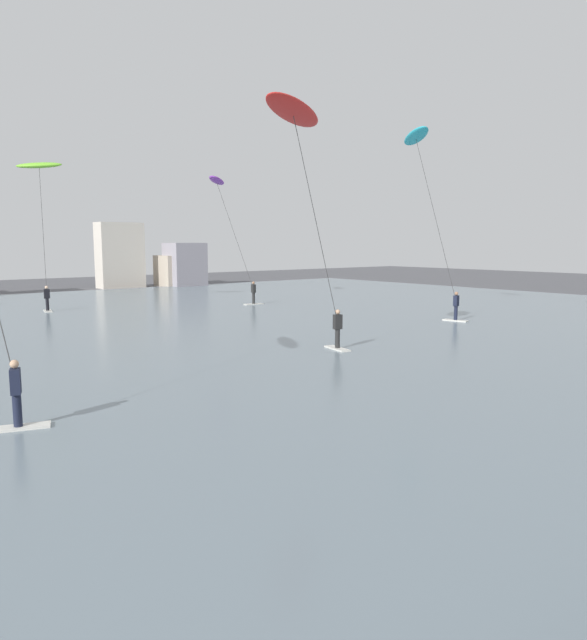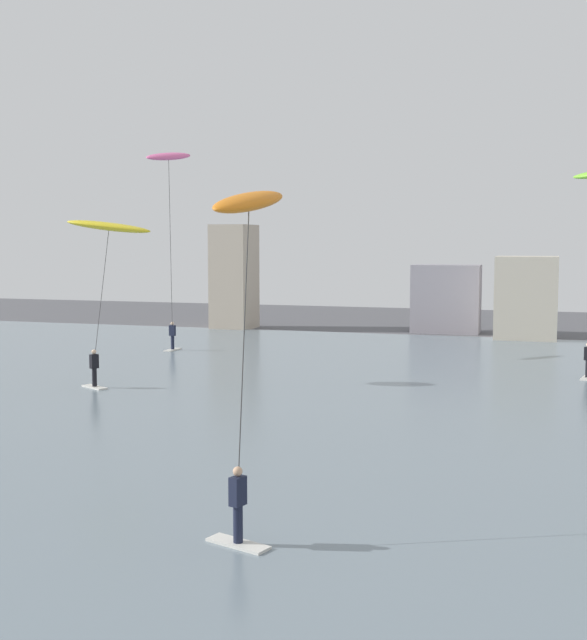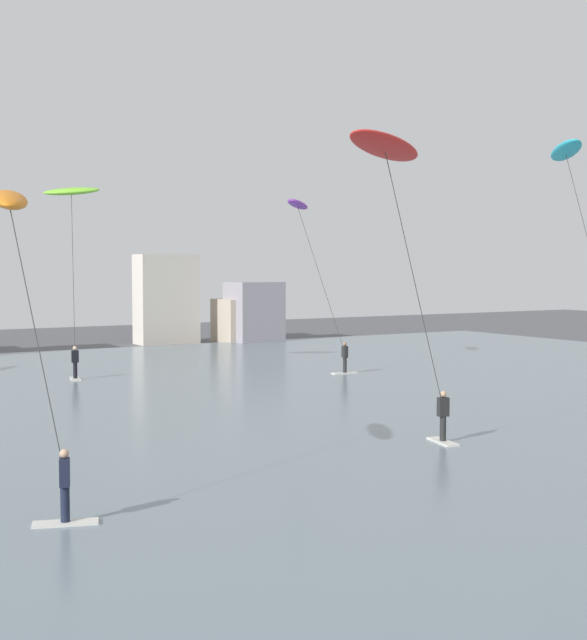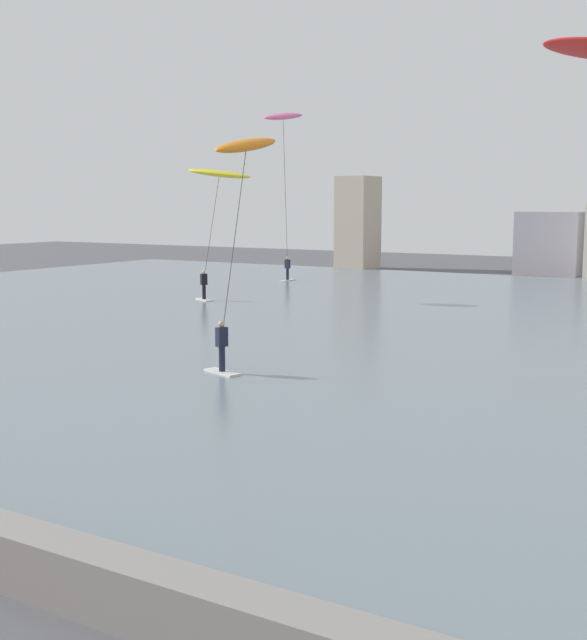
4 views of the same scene
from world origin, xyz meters
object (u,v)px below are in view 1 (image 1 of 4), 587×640
Objects in this scene: kitesurfer_lime at (40,181)px; kitesurfer_red at (297,129)px; kitesurfer_purple at (220,192)px; kitesurfer_cyan at (420,153)px.

kitesurfer_red is at bearing -83.10° from kitesurfer_lime.
kitesurfer_red is at bearing -114.40° from kitesurfer_purple.
kitesurfer_cyan is 13.81m from kitesurfer_red.
kitesurfer_cyan reaches higher than kitesurfer_purple.
kitesurfer_purple is at bearing 105.24° from kitesurfer_cyan.
kitesurfer_lime is at bearing 130.99° from kitesurfer_cyan.
kitesurfer_lime is 0.89× the size of kitesurfer_cyan.
kitesurfer_red is (-12.96, -4.67, -0.93)m from kitesurfer_cyan.
kitesurfer_red is (-8.89, -19.60, 0.44)m from kitesurfer_purple.
kitesurfer_purple is at bearing -15.15° from kitesurfer_lime.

